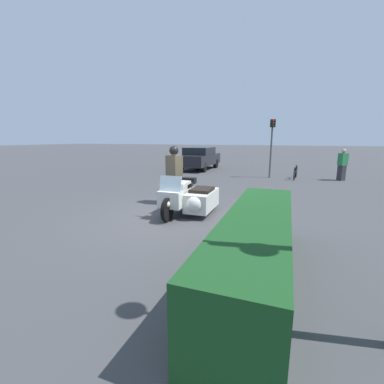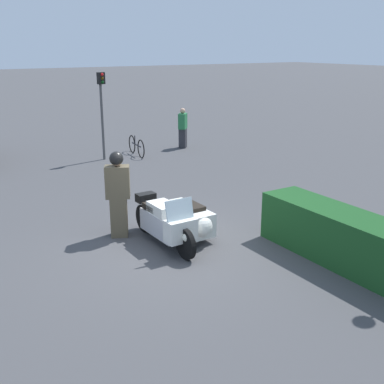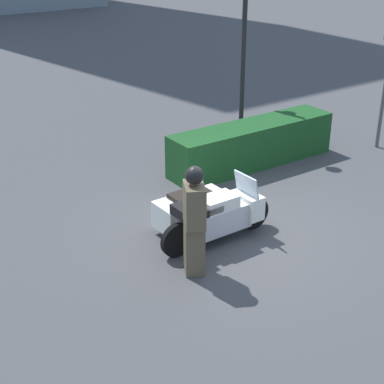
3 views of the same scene
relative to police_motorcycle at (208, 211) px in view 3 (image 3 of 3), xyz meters
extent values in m
plane|color=#424244|center=(0.39, -0.29, -0.46)|extent=(160.00, 160.00, 0.00)
cylinder|color=black|center=(0.83, -0.32, -0.15)|extent=(0.61, 0.11, 0.61)
cylinder|color=black|center=(-0.89, -0.34, -0.15)|extent=(0.61, 0.11, 0.61)
cylinder|color=black|center=(-0.21, 0.28, -0.22)|extent=(0.48, 0.11, 0.48)
cube|color=#B7B7BC|center=(-0.03, -0.33, -0.02)|extent=(1.22, 0.47, 0.45)
cube|color=silver|center=(-0.03, -0.33, 0.31)|extent=(0.67, 0.44, 0.24)
cube|color=black|center=(-0.31, -0.33, 0.29)|extent=(0.49, 0.44, 0.12)
cube|color=silver|center=(0.65, -0.32, 0.07)|extent=(0.33, 0.61, 0.44)
cube|color=silver|center=(0.61, -0.32, 0.49)|extent=(0.12, 0.59, 0.40)
sphere|color=white|center=(0.87, -0.31, 0.01)|extent=(0.18, 0.18, 0.18)
cube|color=silver|center=(-0.15, 0.29, -0.06)|extent=(1.37, 0.66, 0.50)
sphere|color=silver|center=(0.43, 0.29, -0.04)|extent=(0.47, 0.48, 0.47)
cube|color=black|center=(-0.15, 0.29, 0.23)|extent=(0.76, 0.55, 0.09)
cube|color=black|center=(-0.78, -0.34, 0.36)|extent=(0.25, 0.41, 0.18)
cube|color=brown|center=(-0.93, -0.91, -0.02)|extent=(0.43, 0.46, 0.87)
cube|color=brown|center=(-0.93, -0.91, 0.75)|extent=(0.50, 0.59, 0.69)
sphere|color=tan|center=(-0.93, -0.91, 1.21)|extent=(0.23, 0.23, 0.23)
sphere|color=black|center=(-0.93, -0.91, 1.26)|extent=(0.29, 0.29, 0.29)
cube|color=#19471E|center=(2.80, 2.11, 0.04)|extent=(4.19, 0.91, 0.99)
cylinder|color=black|center=(3.68, 3.62, 1.41)|extent=(0.12, 0.12, 3.73)
cylinder|color=#4C4C4C|center=(6.13, 1.20, 0.87)|extent=(0.09, 0.09, 2.65)
camera|label=1|loc=(6.50, 2.46, 1.62)|focal=24.00mm
camera|label=2|loc=(8.09, -4.73, 3.50)|focal=45.00mm
camera|label=3|loc=(-5.58, -7.60, 4.79)|focal=55.00mm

